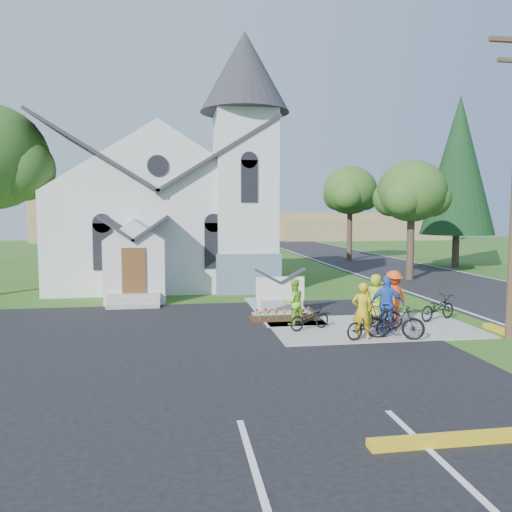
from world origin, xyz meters
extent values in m
plane|color=#2F5F1B|center=(0.00, 0.00, 0.00)|extent=(120.00, 120.00, 0.00)
cube|color=black|center=(-7.00, -2.00, 0.01)|extent=(20.00, 16.00, 0.02)
cube|color=black|center=(10.00, 15.00, 0.01)|extent=(8.00, 90.00, 0.02)
cube|color=gray|center=(1.50, 0.50, 0.03)|extent=(7.00, 4.00, 0.05)
cube|color=silver|center=(-6.00, 13.00, 2.50)|extent=(11.00, 9.00, 5.00)
cube|color=slate|center=(-1.70, 9.70, 1.00)|extent=(3.20, 3.20, 2.00)
cube|color=silver|center=(-1.70, 9.70, 4.50)|extent=(3.00, 3.00, 9.00)
cone|color=#2C2C32|center=(-1.70, 9.70, 11.00)|extent=(4.50, 4.50, 4.00)
cube|color=silver|center=(-7.00, 7.30, 1.40)|extent=(2.60, 2.40, 2.80)
cube|color=brown|center=(-7.00, 6.07, 1.50)|extent=(1.00, 0.10, 2.00)
cube|color=gray|center=(-1.20, 3.20, 0.05)|extent=(2.20, 0.40, 0.10)
cube|color=white|center=(-2.05, 3.20, 0.55)|extent=(0.12, 0.12, 1.00)
cube|color=white|center=(-0.35, 3.20, 0.55)|extent=(0.12, 0.12, 1.00)
cube|color=white|center=(-1.20, 3.20, 1.05)|extent=(1.90, 0.14, 0.90)
cube|color=#331E0E|center=(-1.20, 2.30, 0.04)|extent=(2.60, 1.10, 0.07)
cylinder|color=#3B2A20|center=(8.50, 12.00, 2.02)|extent=(0.44, 0.44, 4.05)
ellipsoid|color=#2A571E|center=(8.50, 12.00, 5.25)|extent=(4.00, 4.00, 3.60)
cylinder|color=#3B2A20|center=(9.00, 24.00, 2.25)|extent=(0.44, 0.44, 4.50)
ellipsoid|color=#2A571E|center=(9.00, 24.00, 5.82)|extent=(4.40, 4.40, 3.96)
cylinder|color=#3B2A20|center=(15.00, 18.00, 1.20)|extent=(0.50, 0.50, 2.40)
cone|color=black|center=(15.00, 18.00, 7.40)|extent=(5.20, 5.20, 10.00)
cube|color=olive|center=(6.00, 56.00, 2.00)|extent=(60.00, 8.00, 4.00)
cube|color=olive|center=(-10.00, 58.00, 2.80)|extent=(30.00, 6.00, 5.60)
cube|color=olive|center=(22.00, 54.00, 1.50)|extent=(25.00, 6.00, 3.00)
imported|color=gold|center=(0.52, -1.07, 0.95)|extent=(0.74, 0.58, 1.79)
imported|color=black|center=(-0.76, 0.42, 0.46)|extent=(1.65, 1.05, 0.82)
imported|color=#86D027|center=(-1.12, 1.25, 0.85)|extent=(0.91, 0.79, 1.60)
imported|color=black|center=(1.54, -1.20, 0.60)|extent=(1.88, 1.20, 1.10)
imported|color=blue|center=(1.67, -0.31, 0.98)|extent=(1.18, 0.81, 1.86)
imported|color=black|center=(0.78, -1.02, 0.50)|extent=(1.81, 1.07, 0.90)
imported|color=#DC4B18|center=(2.44, 0.89, 1.00)|extent=(1.41, 1.16, 1.90)
imported|color=black|center=(1.66, 0.27, 0.51)|extent=(1.58, 0.97, 0.92)
imported|color=#96B922|center=(2.08, 1.63, 0.90)|extent=(0.98, 0.84, 1.70)
imported|color=black|center=(4.27, 1.13, 0.52)|extent=(1.88, 1.29, 0.94)
camera|label=1|loc=(-5.14, -15.67, 4.00)|focal=35.00mm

